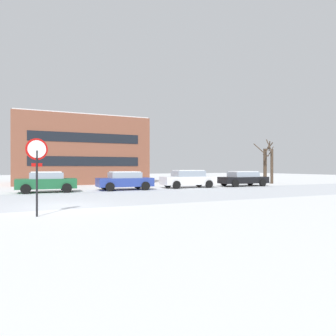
# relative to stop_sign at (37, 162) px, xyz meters

# --- Properties ---
(ground_plane) EXTENTS (120.00, 120.00, 0.00)m
(ground_plane) POSITION_rel_stop_sign_xyz_m (1.13, 2.48, -1.92)
(ground_plane) COLOR white
(road_surface) EXTENTS (80.00, 8.70, 0.00)m
(road_surface) POSITION_rel_stop_sign_xyz_m (1.13, 5.83, -1.92)
(road_surface) COLOR silver
(road_surface) RESTS_ON ground
(stop_sign) EXTENTS (0.74, 0.20, 2.74)m
(stop_sign) POSITION_rel_stop_sign_xyz_m (0.00, 0.00, 0.00)
(stop_sign) COLOR black
(stop_sign) RESTS_ON ground
(parked_car_green) EXTENTS (3.91, 2.13, 1.42)m
(parked_car_green) POSITION_rel_stop_sign_xyz_m (1.02, 10.94, -1.19)
(parked_car_green) COLOR #1E6038
(parked_car_green) RESTS_ON ground
(parked_car_blue) EXTENTS (4.15, 2.24, 1.39)m
(parked_car_blue) POSITION_rel_stop_sign_xyz_m (6.53, 10.86, -1.20)
(parked_car_blue) COLOR #283D93
(parked_car_blue) RESTS_ON ground
(parked_car_white) EXTENTS (4.59, 2.09, 1.47)m
(parked_car_white) POSITION_rel_stop_sign_xyz_m (12.04, 10.97, -1.17)
(parked_car_white) COLOR white
(parked_car_white) RESTS_ON ground
(parked_car_black) EXTENTS (4.53, 2.09, 1.34)m
(parked_car_black) POSITION_rel_stop_sign_xyz_m (17.55, 10.77, -1.23)
(parked_car_black) COLOR black
(parked_car_black) RESTS_ON ground
(tree_far_right) EXTENTS (1.86, 1.84, 4.48)m
(tree_far_right) POSITION_rel_stop_sign_xyz_m (23.35, 14.34, 0.12)
(tree_far_right) COLOR #423326
(tree_far_right) RESTS_ON ground
(tree_far_left) EXTENTS (1.16, 1.18, 4.59)m
(tree_far_left) POSITION_rel_stop_sign_xyz_m (22.97, 13.00, 0.09)
(tree_far_left) COLOR #423326
(tree_far_left) RESTS_ON ground
(building_far_left) EXTENTS (13.01, 9.35, 6.90)m
(building_far_left) POSITION_rel_stop_sign_xyz_m (5.12, 23.26, 1.53)
(building_far_left) COLOR brown
(building_far_left) RESTS_ON ground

